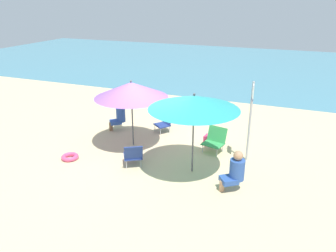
{
  "coord_description": "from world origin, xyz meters",
  "views": [
    {
      "loc": [
        3.67,
        -7.83,
        4.1
      ],
      "look_at": [
        0.41,
        0.28,
        0.7
      ],
      "focal_mm": 35.75,
      "sensor_mm": 36.0,
      "label": 1
    }
  ],
  "objects_px": {
    "beach_chair_b": "(215,139)",
    "umbrella_purple": "(131,90)",
    "swim_ring": "(70,157)",
    "person_a": "(119,115)",
    "beach_chair_c": "(165,121)",
    "beach_bag": "(208,139)",
    "beach_chair_a": "(133,155)",
    "warning_sign": "(251,110)",
    "person_b": "(235,170)",
    "umbrella_teal": "(194,102)"
  },
  "relations": [
    {
      "from": "beach_chair_b",
      "to": "umbrella_purple",
      "type": "bearing_deg",
      "value": -65.72
    },
    {
      "from": "swim_ring",
      "to": "person_a",
      "type": "bearing_deg",
      "value": 85.48
    },
    {
      "from": "person_a",
      "to": "swim_ring",
      "type": "bearing_deg",
      "value": 45.03
    },
    {
      "from": "beach_chair_c",
      "to": "beach_bag",
      "type": "height_order",
      "value": "beach_chair_c"
    },
    {
      "from": "beach_chair_a",
      "to": "person_a",
      "type": "bearing_deg",
      "value": 4.99
    },
    {
      "from": "beach_chair_b",
      "to": "warning_sign",
      "type": "xyz_separation_m",
      "value": [
        0.94,
        -0.21,
        1.04
      ]
    },
    {
      "from": "beach_chair_c",
      "to": "person_b",
      "type": "xyz_separation_m",
      "value": [
        2.77,
        -2.65,
        0.13
      ]
    },
    {
      "from": "beach_chair_b",
      "to": "swim_ring",
      "type": "relative_size",
      "value": 1.48
    },
    {
      "from": "umbrella_teal",
      "to": "beach_chair_c",
      "type": "bearing_deg",
      "value": 126.59
    },
    {
      "from": "umbrella_teal",
      "to": "swim_ring",
      "type": "distance_m",
      "value": 3.75
    },
    {
      "from": "beach_bag",
      "to": "warning_sign",
      "type": "bearing_deg",
      "value": -27.4
    },
    {
      "from": "warning_sign",
      "to": "swim_ring",
      "type": "relative_size",
      "value": 4.66
    },
    {
      "from": "beach_chair_b",
      "to": "person_a",
      "type": "bearing_deg",
      "value": -84.83
    },
    {
      "from": "umbrella_teal",
      "to": "beach_chair_b",
      "type": "xyz_separation_m",
      "value": [
        0.22,
        1.37,
        -1.45
      ]
    },
    {
      "from": "person_b",
      "to": "warning_sign",
      "type": "xyz_separation_m",
      "value": [
        0.02,
        1.61,
        0.91
      ]
    },
    {
      "from": "umbrella_teal",
      "to": "umbrella_purple",
      "type": "bearing_deg",
      "value": 157.2
    },
    {
      "from": "beach_chair_b",
      "to": "beach_chair_c",
      "type": "distance_m",
      "value": 2.03
    },
    {
      "from": "umbrella_teal",
      "to": "beach_chair_b",
      "type": "height_order",
      "value": "umbrella_teal"
    },
    {
      "from": "umbrella_teal",
      "to": "person_a",
      "type": "bearing_deg",
      "value": 149.7
    },
    {
      "from": "person_a",
      "to": "beach_chair_a",
      "type": "bearing_deg",
      "value": 86.51
    },
    {
      "from": "umbrella_purple",
      "to": "person_b",
      "type": "distance_m",
      "value": 3.71
    },
    {
      "from": "beach_chair_b",
      "to": "beach_chair_c",
      "type": "xyz_separation_m",
      "value": [
        -1.86,
        0.83,
        0.0
      ]
    },
    {
      "from": "beach_chair_b",
      "to": "warning_sign",
      "type": "height_order",
      "value": "warning_sign"
    },
    {
      "from": "beach_chair_a",
      "to": "person_b",
      "type": "bearing_deg",
      "value": -124.55
    },
    {
      "from": "umbrella_teal",
      "to": "umbrella_purple",
      "type": "height_order",
      "value": "umbrella_teal"
    },
    {
      "from": "warning_sign",
      "to": "beach_chair_a",
      "type": "bearing_deg",
      "value": -161.26
    },
    {
      "from": "person_b",
      "to": "umbrella_teal",
      "type": "bearing_deg",
      "value": -57.58
    },
    {
      "from": "beach_chair_b",
      "to": "beach_chair_c",
      "type": "height_order",
      "value": "beach_chair_c"
    },
    {
      "from": "person_b",
      "to": "beach_chair_a",
      "type": "bearing_deg",
      "value": -38.59
    },
    {
      "from": "umbrella_purple",
      "to": "beach_chair_c",
      "type": "bearing_deg",
      "value": 70.09
    },
    {
      "from": "beach_chair_c",
      "to": "umbrella_teal",
      "type": "bearing_deg",
      "value": 74.03
    },
    {
      "from": "umbrella_purple",
      "to": "beach_bag",
      "type": "xyz_separation_m",
      "value": [
        2.03,
        0.91,
        -1.54
      ]
    },
    {
      "from": "person_a",
      "to": "person_b",
      "type": "xyz_separation_m",
      "value": [
        4.22,
        -2.25,
        -0.04
      ]
    },
    {
      "from": "person_a",
      "to": "swim_ring",
      "type": "xyz_separation_m",
      "value": [
        -0.19,
        -2.38,
        -0.46
      ]
    },
    {
      "from": "swim_ring",
      "to": "umbrella_purple",
      "type": "bearing_deg",
      "value": 51.78
    },
    {
      "from": "beach_bag",
      "to": "swim_ring",
      "type": "bearing_deg",
      "value": -143.26
    },
    {
      "from": "warning_sign",
      "to": "beach_chair_b",
      "type": "bearing_deg",
      "value": 156.48
    },
    {
      "from": "beach_chair_a",
      "to": "beach_bag",
      "type": "relative_size",
      "value": 2.58
    },
    {
      "from": "beach_chair_b",
      "to": "person_b",
      "type": "relative_size",
      "value": 0.72
    },
    {
      "from": "umbrella_purple",
      "to": "beach_chair_c",
      "type": "distance_m",
      "value": 1.92
    },
    {
      "from": "beach_chair_a",
      "to": "person_a",
      "type": "xyz_separation_m",
      "value": [
        -1.6,
        2.13,
        0.18
      ]
    },
    {
      "from": "umbrella_teal",
      "to": "person_a",
      "type": "xyz_separation_m",
      "value": [
        -3.08,
        1.8,
        -1.28
      ]
    },
    {
      "from": "beach_chair_c",
      "to": "person_a",
      "type": "bearing_deg",
      "value": -37.03
    },
    {
      "from": "beach_chair_a",
      "to": "beach_chair_b",
      "type": "relative_size",
      "value": 1.09
    },
    {
      "from": "beach_bag",
      "to": "umbrella_purple",
      "type": "bearing_deg",
      "value": -155.86
    },
    {
      "from": "person_a",
      "to": "person_b",
      "type": "bearing_deg",
      "value": 111.48
    },
    {
      "from": "umbrella_purple",
      "to": "beach_chair_b",
      "type": "distance_m",
      "value": 2.72
    },
    {
      "from": "beach_chair_b",
      "to": "person_b",
      "type": "xyz_separation_m",
      "value": [
        0.92,
        -1.82,
        0.13
      ]
    },
    {
      "from": "person_b",
      "to": "beach_bag",
      "type": "height_order",
      "value": "person_b"
    },
    {
      "from": "swim_ring",
      "to": "beach_bag",
      "type": "relative_size",
      "value": 1.6
    }
  ]
}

